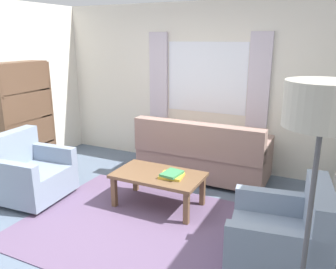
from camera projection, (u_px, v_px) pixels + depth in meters
ground_plane at (137, 226)px, 3.92m from camera, size 6.24×6.24×0.00m
wall_back at (207, 87)px, 5.52m from camera, size 5.32×0.12×2.60m
window_with_curtains at (206, 78)px, 5.40m from camera, size 1.98×0.07×1.40m
area_rug at (137, 225)px, 3.91m from camera, size 2.56×2.08×0.01m
couch at (202, 156)px, 5.13m from camera, size 1.90×0.82×0.92m
armchair_left at (29, 173)px, 4.50m from camera, size 0.88×0.90×0.88m
armchair_right at (283, 239)px, 3.03m from camera, size 0.93×0.95×0.88m
coffee_table at (158, 178)px, 4.27m from camera, size 1.10×0.64×0.44m
book_stack_on_table at (172, 175)px, 4.15m from camera, size 0.30×0.29×0.06m
bookshelf at (27, 124)px, 5.28m from camera, size 0.30×0.94×1.72m
standing_lamp at (321, 128)px, 1.79m from camera, size 0.40×0.40×1.86m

